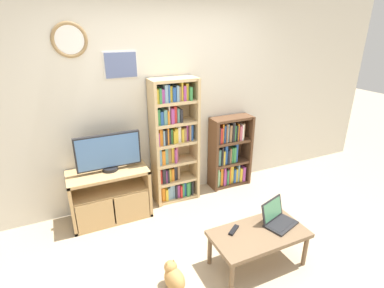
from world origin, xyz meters
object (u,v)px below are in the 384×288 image
(coffee_table, at_px, (259,236))
(cat, at_px, (174,278))
(tv_stand, at_px, (110,195))
(remote_near_laptop, at_px, (234,230))
(television, at_px, (109,152))
(laptop, at_px, (277,218))
(bookshelf_tall, at_px, (172,143))
(bookshelf_short, at_px, (228,153))

(coffee_table, height_order, cat, coffee_table)
(tv_stand, bearing_deg, remote_near_laptop, -53.34)
(tv_stand, xyz_separation_m, television, (0.04, 0.03, 0.55))
(laptop, height_order, remote_near_laptop, laptop)
(cat, bearing_deg, coffee_table, -14.03)
(tv_stand, relative_size, laptop, 2.44)
(television, height_order, remote_near_laptop, television)
(bookshelf_tall, bearing_deg, tv_stand, -172.35)
(laptop, distance_m, remote_near_laptop, 0.47)
(television, relative_size, coffee_table, 0.80)
(coffee_table, xyz_separation_m, cat, (-0.86, 0.07, -0.22))
(bookshelf_tall, xyz_separation_m, remote_near_laptop, (0.08, -1.39, -0.42))
(cat, bearing_deg, bookshelf_tall, 59.30)
(tv_stand, bearing_deg, cat, -77.24)
(tv_stand, distance_m, laptop, 1.95)
(tv_stand, height_order, coffee_table, tv_stand)
(television, distance_m, bookshelf_short, 1.73)
(tv_stand, bearing_deg, coffee_table, -50.33)
(bookshelf_tall, distance_m, bookshelf_short, 0.92)
(tv_stand, distance_m, television, 0.55)
(bookshelf_short, xyz_separation_m, laptop, (-0.32, -1.48, -0.06))
(laptop, bearing_deg, cat, 160.95)
(laptop, distance_m, cat, 1.16)
(bookshelf_short, xyz_separation_m, cat, (-1.43, -1.46, -0.39))
(bookshelf_short, bearing_deg, coffee_table, -110.59)
(remote_near_laptop, bearing_deg, tv_stand, -178.01)
(bookshelf_tall, relative_size, bookshelf_short, 1.57)
(bookshelf_short, relative_size, laptop, 2.76)
(television, distance_m, coffee_table, 1.88)
(bookshelf_tall, bearing_deg, coffee_table, -79.10)
(laptop, relative_size, cat, 0.83)
(bookshelf_tall, relative_size, coffee_table, 1.77)
(bookshelf_short, relative_size, cat, 2.29)
(tv_stand, distance_m, remote_near_laptop, 1.59)
(bookshelf_short, bearing_deg, bookshelf_tall, -178.96)
(bookshelf_tall, xyz_separation_m, coffee_table, (0.29, -1.51, -0.48))
(bookshelf_short, height_order, cat, bookshelf_short)
(laptop, bearing_deg, bookshelf_tall, 92.57)
(bookshelf_tall, bearing_deg, bookshelf_short, 1.04)
(television, height_order, cat, television)
(bookshelf_short, bearing_deg, tv_stand, -175.63)
(bookshelf_tall, height_order, remote_near_laptop, bookshelf_tall)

